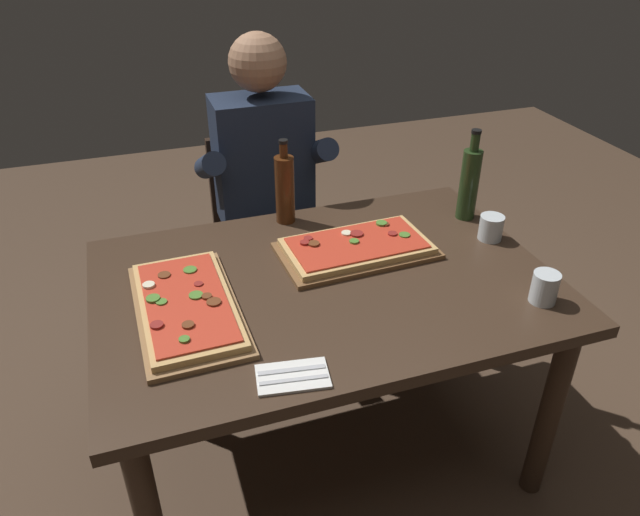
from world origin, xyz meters
TOP-DOWN VIEW (x-y plane):
  - ground_plane at (0.00, 0.00)m, footprint 6.40×6.40m
  - dining_table at (0.00, 0.00)m, footprint 1.40×0.96m
  - pizza_rectangular_front at (0.15, 0.12)m, footprint 0.52×0.30m
  - pizza_rectangular_left at (-0.43, -0.03)m, footprint 0.29×0.54m
  - wine_bottle_dark at (-0.01, 0.41)m, footprint 0.07×0.07m
  - oil_bottle_amber at (0.62, 0.23)m, footprint 0.07×0.07m
  - tumbler_near_camera at (0.57, -0.31)m, footprint 0.08×0.08m
  - tumbler_far_side at (0.62, 0.06)m, footprint 0.08×0.08m
  - napkin_cutlery_set at (-0.22, -0.39)m, footprint 0.19×0.14m
  - diner_chair at (-0.00, 0.86)m, footprint 0.44×0.44m
  - seated_diner at (-0.00, 0.74)m, footprint 0.53×0.41m

SIDE VIEW (x-z plane):
  - ground_plane at x=0.00m, z-range 0.00..0.00m
  - diner_chair at x=0.00m, z-range 0.05..0.92m
  - dining_table at x=0.00m, z-range 0.27..1.01m
  - seated_diner at x=0.00m, z-range 0.08..1.41m
  - napkin_cutlery_set at x=-0.22m, z-range 0.74..0.75m
  - pizza_rectangular_front at x=0.15m, z-range 0.73..0.78m
  - pizza_rectangular_left at x=-0.43m, z-range 0.74..0.78m
  - tumbler_far_side at x=0.62m, z-range 0.73..0.82m
  - tumbler_near_camera at x=0.57m, z-range 0.73..0.83m
  - wine_bottle_dark at x=-0.01m, z-range 0.72..1.02m
  - oil_bottle_amber at x=0.62m, z-range 0.71..1.05m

